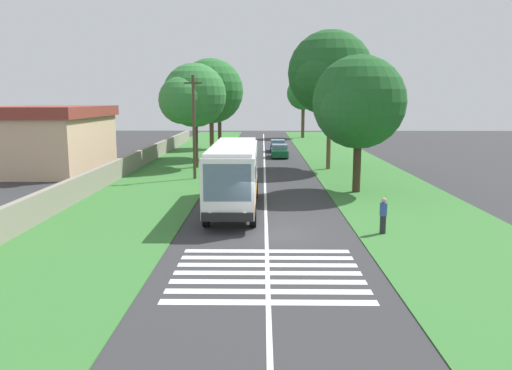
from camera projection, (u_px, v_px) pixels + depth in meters
ground at (266, 234)px, 23.74m from camera, size 160.00×160.00×0.00m
grass_verge_left at (157, 182)px, 38.63m from camera, size 120.00×8.00×0.04m
grass_verge_right at (373, 182)px, 38.43m from camera, size 120.00×8.00×0.04m
centre_line at (265, 182)px, 38.53m from camera, size 110.00×0.16×0.01m
coach_bus at (234, 172)px, 28.68m from camera, size 11.16×2.62×3.73m
zebra_crossing at (267, 273)px, 18.41m from camera, size 5.85×6.80×0.01m
trailing_car_0 at (242, 161)px, 46.62m from camera, size 4.30×1.78×1.43m
trailing_car_1 at (280, 151)px, 55.15m from camera, size 4.30×1.78×1.43m
trailing_car_2 at (278, 146)px, 61.44m from camera, size 4.30×1.78×1.43m
roadside_tree_left_0 at (209, 93)px, 52.84m from camera, size 8.05×6.72×10.38m
roadside_tree_left_1 at (218, 96)px, 64.08m from camera, size 6.50×5.39×9.40m
roadside_tree_left_2 at (192, 97)px, 45.65m from camera, size 7.05×5.81×9.40m
roadside_tree_right_0 at (357, 104)px, 33.59m from camera, size 7.11×6.14×9.07m
roadside_tree_right_1 at (302, 94)px, 82.18m from camera, size 6.43×5.29×9.81m
roadside_tree_right_2 at (328, 75)px, 44.73m from camera, size 8.64×7.42×12.15m
utility_pole at (194, 126)px, 39.52m from camera, size 0.24×1.40×8.01m
roadside_wall at (129, 164)px, 43.48m from camera, size 70.00×0.40×1.50m
roadside_building at (51, 138)px, 44.62m from camera, size 13.35×8.37×5.63m
pedestrian at (383, 215)px, 23.59m from camera, size 0.34×0.34×1.69m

